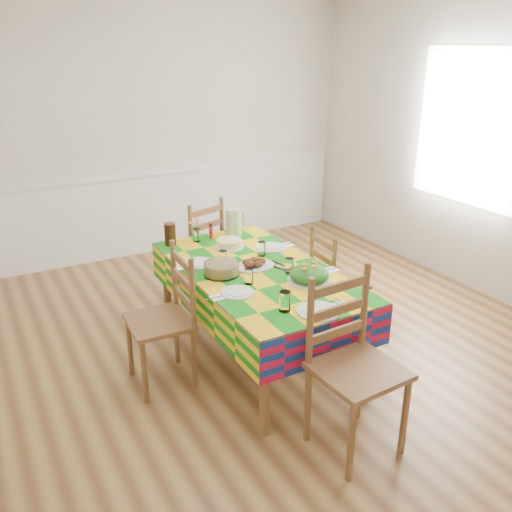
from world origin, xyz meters
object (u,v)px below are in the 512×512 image
at_px(green_pitcher, 234,222).
at_px(chair_left, 165,320).
at_px(chair_right, 335,283).
at_px(meat_platter, 254,264).
at_px(chair_far, 198,250).
at_px(chair_near, 353,366).
at_px(tea_pitcher, 170,234).
at_px(dining_table, 257,279).

distance_m(green_pitcher, chair_left, 1.21).
bearing_deg(green_pitcher, chair_right, -54.23).
distance_m(meat_platter, chair_far, 1.11).
bearing_deg(chair_far, green_pitcher, 97.03).
height_order(green_pitcher, chair_left, chair_left).
xyz_separation_m(chair_near, chair_right, (0.72, 1.13, -0.09)).
height_order(meat_platter, chair_near, chair_near).
distance_m(green_pitcher, tea_pitcher, 0.55).
distance_m(tea_pitcher, chair_left, 0.91).
height_order(chair_far, chair_left, chair_left).
bearing_deg(chair_near, green_pitcher, 81.09).
relative_size(chair_near, chair_right, 1.20).
bearing_deg(tea_pitcher, chair_left, -113.99).
height_order(tea_pitcher, chair_near, chair_near).
bearing_deg(tea_pitcher, dining_table, -65.10).
height_order(green_pitcher, tea_pitcher, green_pitcher).
relative_size(dining_table, chair_right, 2.05).
xyz_separation_m(meat_platter, tea_pitcher, (-0.37, 0.74, 0.07)).
distance_m(meat_platter, green_pitcher, 0.72).
xyz_separation_m(chair_left, chair_right, (1.43, 0.01, -0.04)).
bearing_deg(chair_right, tea_pitcher, 58.94).
height_order(chair_near, chair_far, chair_near).
xyz_separation_m(dining_table, meat_platter, (0.00, 0.05, 0.10)).
bearing_deg(green_pitcher, chair_near, -95.84).
relative_size(green_pitcher, chair_right, 0.27).
distance_m(chair_near, chair_right, 1.34).
bearing_deg(green_pitcher, meat_platter, -104.93).
height_order(chair_left, chair_right, chair_left).
distance_m(dining_table, chair_near, 1.13).
distance_m(dining_table, chair_left, 0.73).
bearing_deg(chair_far, meat_platter, 72.54).
distance_m(meat_platter, chair_right, 0.77).
bearing_deg(dining_table, chair_left, -179.86).
height_order(meat_platter, chair_right, chair_right).
relative_size(meat_platter, chair_far, 0.32).
xyz_separation_m(green_pitcher, chair_far, (-0.17, 0.39, -0.35)).
distance_m(tea_pitcher, chair_near, 1.96).
xyz_separation_m(dining_table, tea_pitcher, (-0.36, 0.78, 0.17)).
relative_size(dining_table, chair_near, 1.70).
xyz_separation_m(green_pitcher, tea_pitcher, (-0.55, 0.05, -0.03)).
height_order(dining_table, chair_near, chair_near).
xyz_separation_m(meat_platter, chair_right, (0.71, -0.04, -0.29)).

